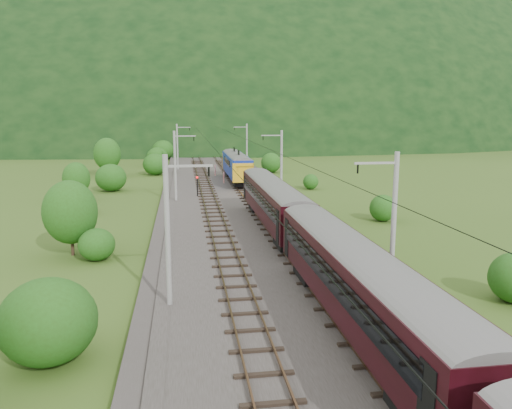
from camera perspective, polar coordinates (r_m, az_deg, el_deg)
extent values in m
plane|color=#355019|center=(28.18, 3.16, -11.18)|extent=(600.00, 600.00, 0.00)
cube|color=#38332D|center=(37.46, 0.11, -5.36)|extent=(14.00, 220.00, 0.30)
cube|color=brown|center=(37.05, -4.69, -5.02)|extent=(0.08, 220.00, 0.15)
cube|color=brown|center=(37.17, -2.47, -4.95)|extent=(0.08, 220.00, 0.15)
cube|color=black|center=(37.14, -3.57, -5.18)|extent=(2.40, 220.00, 0.12)
cube|color=brown|center=(37.64, 2.65, -4.74)|extent=(0.08, 220.00, 0.15)
cube|color=brown|center=(37.94, 4.78, -4.65)|extent=(0.08, 220.00, 0.15)
cube|color=black|center=(37.82, 3.72, -4.90)|extent=(2.40, 220.00, 0.12)
cylinder|color=gray|center=(26.37, -10.08, -3.05)|extent=(0.28, 0.28, 8.00)
cube|color=gray|center=(25.77, -7.65, 4.39)|extent=(2.40, 0.12, 0.12)
cylinder|color=black|center=(25.84, -5.42, 3.78)|extent=(0.10, 0.10, 0.50)
cylinder|color=gray|center=(57.96, -9.23, 4.37)|extent=(0.28, 0.28, 8.00)
cube|color=gray|center=(57.69, -8.13, 7.76)|extent=(2.40, 0.12, 0.12)
cylinder|color=black|center=(57.72, -7.12, 7.49)|extent=(0.10, 0.10, 0.50)
cylinder|color=gray|center=(89.84, -8.97, 6.54)|extent=(0.28, 0.28, 8.00)
cube|color=gray|center=(89.67, -8.26, 8.72)|extent=(2.40, 0.12, 0.12)
cylinder|color=black|center=(89.69, -7.61, 8.55)|extent=(0.10, 0.10, 0.50)
cylinder|color=gray|center=(121.78, -8.85, 7.57)|extent=(0.28, 0.28, 8.00)
cube|color=gray|center=(121.66, -8.33, 9.18)|extent=(2.40, 0.12, 0.12)
cylinder|color=black|center=(121.67, -7.85, 9.05)|extent=(0.10, 0.10, 0.50)
cylinder|color=gray|center=(153.75, -8.78, 8.17)|extent=(0.28, 0.28, 8.00)
cube|color=gray|center=(153.65, -8.36, 9.45)|extent=(2.40, 0.12, 0.12)
cylinder|color=black|center=(153.66, -7.98, 9.35)|extent=(0.10, 0.10, 0.50)
cylinder|color=gray|center=(28.76, 15.46, -2.13)|extent=(0.28, 0.28, 8.00)
cube|color=gray|center=(27.76, 13.52, 4.63)|extent=(2.40, 0.12, 0.12)
cylinder|color=black|center=(27.43, 11.55, 4.01)|extent=(0.10, 0.10, 0.50)
cylinder|color=gray|center=(59.08, 2.92, 4.61)|extent=(0.28, 0.28, 8.00)
cube|color=gray|center=(58.61, 1.79, 7.90)|extent=(2.40, 0.12, 0.12)
cylinder|color=black|center=(58.45, 0.82, 7.60)|extent=(0.10, 0.10, 0.50)
cylinder|color=gray|center=(90.57, -1.05, 6.70)|extent=(0.28, 0.28, 8.00)
cube|color=gray|center=(90.26, -1.83, 8.84)|extent=(2.40, 0.12, 0.12)
cylinder|color=black|center=(90.16, -2.46, 8.64)|extent=(0.10, 0.10, 0.50)
cylinder|color=gray|center=(122.32, -2.98, 7.69)|extent=(0.28, 0.28, 8.00)
cube|color=gray|center=(122.09, -3.57, 9.28)|extent=(2.40, 0.12, 0.12)
cylinder|color=black|center=(122.02, -4.04, 9.13)|extent=(0.10, 0.10, 0.50)
cylinder|color=gray|center=(154.18, -4.12, 8.27)|extent=(0.28, 0.28, 8.00)
cube|color=gray|center=(154.00, -4.59, 9.53)|extent=(2.40, 0.12, 0.12)
cylinder|color=black|center=(153.94, -4.97, 9.41)|extent=(0.10, 0.10, 0.50)
cylinder|color=black|center=(35.90, -3.70, 5.23)|extent=(0.03, 198.00, 0.03)
cylinder|color=black|center=(36.60, 3.84, 5.33)|extent=(0.03, 198.00, 0.03)
ellipsoid|color=black|center=(285.87, -7.38, 8.40)|extent=(504.00, 360.00, 244.00)
cube|color=black|center=(23.37, 11.52, -8.70)|extent=(2.70, 20.49, 2.79)
cylinder|color=slate|center=(22.99, 11.64, -5.74)|extent=(2.70, 20.39, 2.70)
cube|color=black|center=(22.85, 8.29, -8.16)|extent=(0.05, 18.03, 1.07)
cube|color=black|center=(23.75, 14.69, -7.67)|extent=(0.05, 18.03, 1.07)
cube|color=black|center=(30.42, 6.80, -7.59)|extent=(2.05, 2.98, 0.84)
cube|color=black|center=(43.56, 1.96, 0.49)|extent=(2.70, 20.49, 2.79)
cylinder|color=slate|center=(43.36, 1.97, 2.12)|extent=(2.70, 20.39, 2.70)
cube|color=black|center=(43.28, 0.17, 0.88)|extent=(0.05, 18.03, 1.07)
cube|color=black|center=(43.77, 3.73, 0.96)|extent=(0.05, 18.03, 1.07)
cube|color=black|center=(37.08, 3.93, -4.21)|extent=(2.05, 2.98, 0.84)
cube|color=black|center=(50.85, 0.50, -0.13)|extent=(2.05, 2.98, 0.84)
cube|color=#142BA0|center=(72.87, -2.26, 4.56)|extent=(2.70, 16.77, 2.79)
cylinder|color=slate|center=(72.75, -2.26, 5.55)|extent=(2.70, 16.68, 2.70)
cube|color=black|center=(72.71, -3.34, 4.80)|extent=(0.05, 14.76, 1.07)
cube|color=black|center=(73.00, -1.18, 4.84)|extent=(0.05, 14.76, 1.07)
cube|color=black|center=(67.31, -1.71, 2.51)|extent=(2.05, 2.98, 0.84)
cube|color=black|center=(78.88, -2.70, 3.69)|extent=(2.05, 2.98, 0.84)
cube|color=gold|center=(80.99, -2.88, 5.03)|extent=(2.76, 0.50, 2.52)
cube|color=gold|center=(64.82, -1.48, 3.65)|extent=(2.76, 0.50, 2.52)
cube|color=black|center=(75.67, -2.51, 6.24)|extent=(0.08, 1.60, 0.84)
cylinder|color=red|center=(80.16, -4.68, 3.90)|extent=(0.18, 0.18, 1.72)
cylinder|color=red|center=(71.55, -3.69, 3.07)|extent=(0.17, 0.17, 1.63)
cylinder|color=black|center=(60.95, -6.73, 2.00)|extent=(0.16, 0.16, 2.24)
sphere|color=red|center=(60.78, -6.75, 3.09)|extent=(0.27, 0.27, 0.27)
ellipsoid|color=#244F15|center=(23.05, -22.68, -12.23)|extent=(4.05, 4.05, 3.65)
ellipsoid|color=#244F15|center=(37.21, -17.75, -4.37)|extent=(2.58, 2.58, 2.32)
ellipsoid|color=#244F15|center=(54.34, -18.91, -0.03)|extent=(2.14, 2.14, 1.93)
ellipsoid|color=#244F15|center=(68.80, -16.25, 2.96)|extent=(4.04, 4.04, 3.63)
ellipsoid|color=#244F15|center=(84.80, -11.48, 4.52)|extent=(3.98, 3.98, 3.58)
ellipsoid|color=#244F15|center=(98.95, -11.22, 5.38)|extent=(4.03, 4.03, 3.63)
ellipsoid|color=#244F15|center=(112.76, -10.57, 6.17)|extent=(4.68, 4.68, 4.22)
cylinder|color=black|center=(39.01, -20.31, -3.31)|extent=(0.24, 0.24, 3.03)
ellipsoid|color=#244F15|center=(38.65, -20.48, -0.82)|extent=(3.90, 3.90, 4.67)
cylinder|color=black|center=(62.96, -19.77, 1.56)|extent=(0.24, 0.24, 2.49)
ellipsoid|color=#244F15|center=(62.77, -19.85, 2.84)|extent=(3.20, 3.20, 3.84)
cylinder|color=black|center=(85.42, -16.58, 4.27)|extent=(0.24, 0.24, 3.39)
ellipsoid|color=#244F15|center=(85.25, -16.65, 5.56)|extent=(4.36, 4.36, 5.23)
ellipsoid|color=#244F15|center=(49.54, 14.30, -0.54)|extent=(2.59, 2.59, 2.33)
ellipsoid|color=#244F15|center=(68.26, 6.27, 2.52)|extent=(2.09, 2.09, 1.88)
ellipsoid|color=#244F15|center=(86.45, 1.72, 4.68)|extent=(3.44, 3.44, 3.10)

